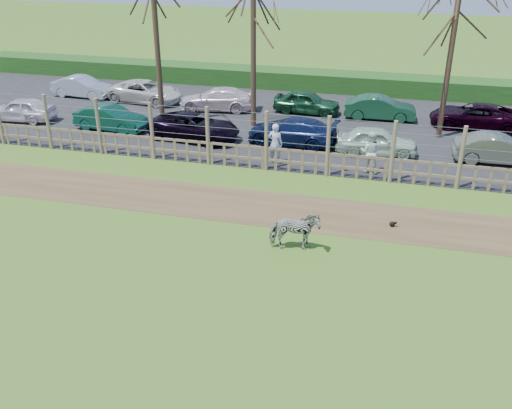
% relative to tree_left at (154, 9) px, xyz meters
% --- Properties ---
extents(ground, '(120.00, 120.00, 0.00)m').
position_rel_tree_left_xyz_m(ground, '(6.50, -12.50, -5.62)').
color(ground, olive).
rests_on(ground, ground).
extents(dirt_strip, '(34.00, 2.80, 0.01)m').
position_rel_tree_left_xyz_m(dirt_strip, '(6.50, -8.00, -5.61)').
color(dirt_strip, brown).
rests_on(dirt_strip, ground).
extents(asphalt, '(44.00, 13.00, 0.04)m').
position_rel_tree_left_xyz_m(asphalt, '(6.50, 2.00, -5.60)').
color(asphalt, '#232326').
rests_on(asphalt, ground).
extents(hedge, '(46.00, 2.00, 1.10)m').
position_rel_tree_left_xyz_m(hedge, '(6.50, 9.00, -5.07)').
color(hedge, '#1E4716').
rests_on(hedge, ground).
extents(fence, '(30.16, 0.16, 2.50)m').
position_rel_tree_left_xyz_m(fence, '(6.50, -4.50, -4.81)').
color(fence, brown).
rests_on(fence, ground).
extents(tree_left, '(4.80, 4.80, 7.88)m').
position_rel_tree_left_xyz_m(tree_left, '(0.00, 0.00, 0.00)').
color(tree_left, '#3D2B1E').
rests_on(tree_left, ground).
extents(tree_mid, '(4.80, 4.80, 6.83)m').
position_rel_tree_left_xyz_m(tree_mid, '(4.50, 1.00, -0.75)').
color(tree_mid, '#3D2B1E').
rests_on(tree_mid, ground).
extents(tree_right, '(4.80, 4.80, 7.35)m').
position_rel_tree_left_xyz_m(tree_right, '(13.50, 1.50, -0.37)').
color(tree_right, '#3D2B1E').
rests_on(tree_right, ground).
extents(zebra, '(1.66, 1.05, 1.30)m').
position_rel_tree_left_xyz_m(zebra, '(8.88, -10.62, -4.97)').
color(zebra, gray).
rests_on(zebra, ground).
extents(visitor_a, '(0.66, 0.47, 1.72)m').
position_rel_tree_left_xyz_m(visitor_a, '(6.70, -3.73, -4.71)').
color(visitor_a, silver).
rests_on(visitor_a, asphalt).
extents(visitor_b, '(0.91, 0.75, 1.72)m').
position_rel_tree_left_xyz_m(visitor_b, '(10.63, -3.75, -4.71)').
color(visitor_b, silver).
rests_on(visitor_b, asphalt).
extents(crow, '(0.25, 0.18, 0.20)m').
position_rel_tree_left_xyz_m(crow, '(11.77, -8.28, -5.52)').
color(crow, black).
rests_on(crow, ground).
extents(car_0, '(3.64, 1.74, 1.20)m').
position_rel_tree_left_xyz_m(car_0, '(-7.25, -1.28, -4.98)').
color(car_0, silver).
rests_on(car_0, asphalt).
extents(car_1, '(3.76, 1.67, 1.20)m').
position_rel_tree_left_xyz_m(car_1, '(-2.06, -1.49, -4.98)').
color(car_1, '#0F4D39').
rests_on(car_1, asphalt).
extents(car_2, '(4.54, 2.53, 1.20)m').
position_rel_tree_left_xyz_m(car_2, '(2.34, -1.71, -4.98)').
color(car_2, black).
rests_on(car_2, asphalt).
extents(car_3, '(4.26, 2.03, 1.20)m').
position_rel_tree_left_xyz_m(car_3, '(6.92, -1.19, -4.98)').
color(car_3, '#101C45').
rests_on(car_3, asphalt).
extents(car_4, '(3.63, 1.72, 1.20)m').
position_rel_tree_left_xyz_m(car_4, '(10.75, -1.57, -4.98)').
color(car_4, silver).
rests_on(car_4, asphalt).
extents(car_5, '(3.70, 1.44, 1.20)m').
position_rel_tree_left_xyz_m(car_5, '(15.78, -1.34, -4.98)').
color(car_5, '#63695B').
rests_on(car_5, asphalt).
extents(car_7, '(3.74, 1.60, 1.20)m').
position_rel_tree_left_xyz_m(car_7, '(-6.57, 3.68, -4.98)').
color(car_7, '#B1BBC8').
rests_on(car_7, asphalt).
extents(car_8, '(4.53, 2.50, 1.20)m').
position_rel_tree_left_xyz_m(car_8, '(-2.58, 3.67, -4.98)').
color(car_8, silver).
rests_on(car_8, asphalt).
extents(car_9, '(4.32, 2.22, 1.20)m').
position_rel_tree_left_xyz_m(car_9, '(1.88, 3.15, -4.98)').
color(car_9, silver).
rests_on(car_9, asphalt).
extents(car_10, '(3.62, 1.68, 1.20)m').
position_rel_tree_left_xyz_m(car_10, '(6.72, 3.79, -4.98)').
color(car_10, '#1A4C2C').
rests_on(car_10, asphalt).
extents(car_11, '(3.70, 1.44, 1.20)m').
position_rel_tree_left_xyz_m(car_11, '(10.58, 3.65, -4.98)').
color(car_11, '#1B5331').
rests_on(car_11, asphalt).
extents(car_12, '(4.42, 2.22, 1.20)m').
position_rel_tree_left_xyz_m(car_12, '(15.21, 3.40, -4.98)').
color(car_12, black).
rests_on(car_12, asphalt).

